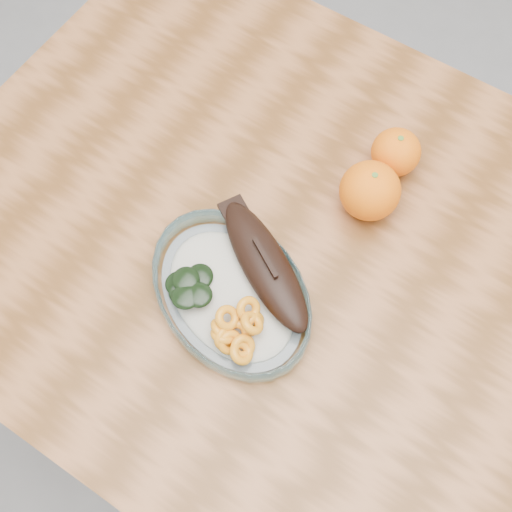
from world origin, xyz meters
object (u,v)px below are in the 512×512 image
object	(u,v)px
dining_table	(334,298)
plated_meal	(232,291)
orange_right	(370,191)
orange_left	(396,152)

from	to	relation	value
dining_table	plated_meal	bearing A→B (deg)	-134.00
orange_right	orange_left	bearing A→B (deg)	90.42
orange_left	orange_right	xyz separation A→B (m)	(0.00, -0.08, 0.01)
orange_left	dining_table	bearing A→B (deg)	-82.65
plated_meal	orange_left	xyz separation A→B (m)	(0.08, 0.29, 0.02)
dining_table	orange_right	xyz separation A→B (m)	(-0.02, 0.11, 0.14)
dining_table	orange_left	world-z (taller)	orange_left
orange_right	plated_meal	bearing A→B (deg)	-110.61
dining_table	plated_meal	xyz separation A→B (m)	(-0.10, -0.11, 0.12)
dining_table	orange_right	world-z (taller)	orange_right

